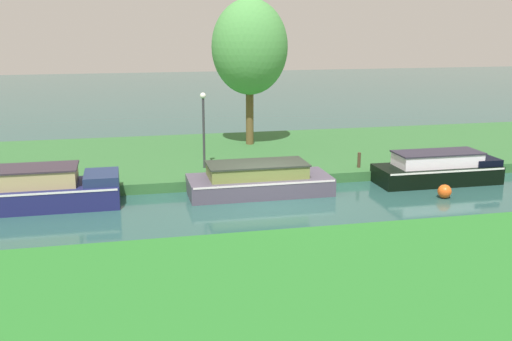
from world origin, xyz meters
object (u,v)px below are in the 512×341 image
object	(u,v)px
slate_barge	(259,180)
black_cruiser	(439,169)
channel_buoy	(445,191)
mooring_post_near	(359,160)
navy_narrowboat	(44,189)
willow_tree_left	(250,48)
lamp_post	(204,121)

from	to	relation	value
slate_barge	black_cruiser	xyz separation A→B (m)	(7.42, -0.00, 0.05)
channel_buoy	mooring_post_near	bearing A→B (deg)	117.27
navy_narrowboat	mooring_post_near	world-z (taller)	navy_narrowboat
willow_tree_left	channel_buoy	distance (m)	11.93
lamp_post	channel_buoy	world-z (taller)	lamp_post
lamp_post	channel_buoy	distance (m)	9.84
slate_barge	navy_narrowboat	world-z (taller)	navy_narrowboat
navy_narrowboat	willow_tree_left	world-z (taller)	willow_tree_left
black_cruiser	mooring_post_near	bearing A→B (deg)	150.19
black_cruiser	willow_tree_left	size ratio (longest dim) A/B	0.71
black_cruiser	lamp_post	size ratio (longest dim) A/B	1.59
navy_narrowboat	willow_tree_left	bearing A→B (deg)	39.82
mooring_post_near	willow_tree_left	bearing A→B (deg)	120.26
slate_barge	channel_buoy	world-z (taller)	slate_barge
black_cruiser	willow_tree_left	bearing A→B (deg)	129.74
lamp_post	navy_narrowboat	bearing A→B (deg)	-154.04
black_cruiser	mooring_post_near	distance (m)	3.20
navy_narrowboat	lamp_post	distance (m)	6.92
slate_barge	willow_tree_left	distance (m)	8.84
slate_barge	navy_narrowboat	size ratio (longest dim) A/B	1.05
black_cruiser	willow_tree_left	distance (m)	10.70
willow_tree_left	lamp_post	world-z (taller)	willow_tree_left
navy_narrowboat	willow_tree_left	size ratio (longest dim) A/B	0.73
black_cruiser	lamp_post	distance (m)	9.71
black_cruiser	slate_barge	bearing A→B (deg)	180.00
mooring_post_near	channel_buoy	distance (m)	4.15
lamp_post	mooring_post_near	distance (m)	6.66
mooring_post_near	slate_barge	bearing A→B (deg)	-161.17
black_cruiser	mooring_post_near	size ratio (longest dim) A/B	7.82
slate_barge	channel_buoy	size ratio (longest dim) A/B	10.57
navy_narrowboat	lamp_post	size ratio (longest dim) A/B	1.63
slate_barge	mooring_post_near	distance (m)	4.92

